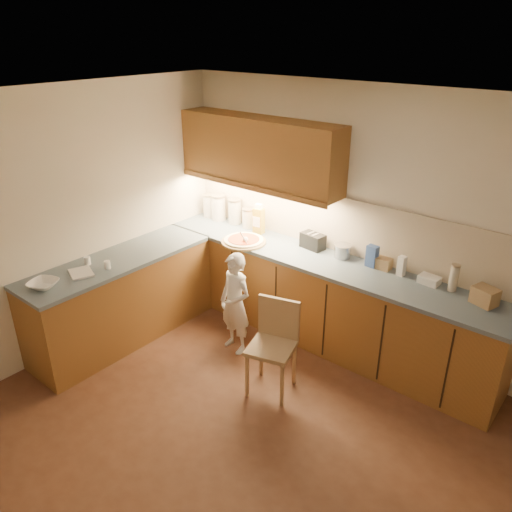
{
  "coord_description": "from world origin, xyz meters",
  "views": [
    {
      "loc": [
        2.01,
        -2.21,
        3.04
      ],
      "look_at": [
        -0.8,
        1.2,
        1.0
      ],
      "focal_mm": 35.0,
      "sensor_mm": 36.0,
      "label": 1
    }
  ],
  "objects_px": {
    "child": "(235,304)",
    "toaster": "(313,241)",
    "wooden_chair": "(274,339)",
    "oil_jug": "(259,220)",
    "pizza_on_board": "(244,241)"
  },
  "relations": [
    {
      "from": "wooden_chair",
      "to": "oil_jug",
      "type": "xyz_separation_m",
      "value": [
        -1.05,
        1.07,
        0.58
      ]
    },
    {
      "from": "child",
      "to": "wooden_chair",
      "type": "relative_size",
      "value": 1.23
    },
    {
      "from": "wooden_chair",
      "to": "toaster",
      "type": "relative_size",
      "value": 3.21
    },
    {
      "from": "child",
      "to": "toaster",
      "type": "relative_size",
      "value": 3.95
    },
    {
      "from": "child",
      "to": "toaster",
      "type": "distance_m",
      "value": 1.05
    },
    {
      "from": "child",
      "to": "oil_jug",
      "type": "bearing_deg",
      "value": 122.03
    },
    {
      "from": "wooden_chair",
      "to": "oil_jug",
      "type": "bearing_deg",
      "value": 118.07
    },
    {
      "from": "wooden_chair",
      "to": "child",
      "type": "bearing_deg",
      "value": 145.57
    },
    {
      "from": "pizza_on_board",
      "to": "wooden_chair",
      "type": "distance_m",
      "value": 1.33
    },
    {
      "from": "pizza_on_board",
      "to": "wooden_chair",
      "type": "bearing_deg",
      "value": -36.84
    },
    {
      "from": "child",
      "to": "toaster",
      "type": "xyz_separation_m",
      "value": [
        0.31,
        0.89,
        0.47
      ]
    },
    {
      "from": "child",
      "to": "pizza_on_board",
      "type": "bearing_deg",
      "value": 129.89
    },
    {
      "from": "toaster",
      "to": "oil_jug",
      "type": "bearing_deg",
      "value": -170.06
    },
    {
      "from": "pizza_on_board",
      "to": "child",
      "type": "height_order",
      "value": "pizza_on_board"
    },
    {
      "from": "toaster",
      "to": "wooden_chair",
      "type": "bearing_deg",
      "value": -65.14
    }
  ]
}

